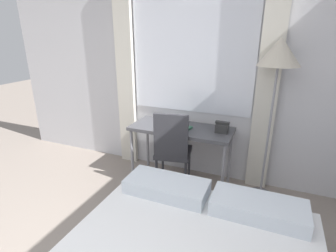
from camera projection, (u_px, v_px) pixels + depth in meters
The scene contains 6 objects.
wall_back_with_window at pixel (180, 70), 3.26m from camera, with size 5.13×0.13×2.70m.
desk at pixel (181, 132), 3.15m from camera, with size 1.22×0.51×0.73m.
desk_chair at pixel (172, 148), 3.00m from camera, with size 0.47×0.47×0.99m.
standing_lamp at pixel (279, 61), 2.53m from camera, with size 0.41×0.41×1.77m.
telephone at pixel (222, 127), 2.97m from camera, with size 0.16×0.14×0.12m.
book at pixel (178, 127), 3.09m from camera, with size 0.33×0.28×0.02m.
Camera 1 is at (1.14, -0.39, 1.81)m, focal length 28.00 mm.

